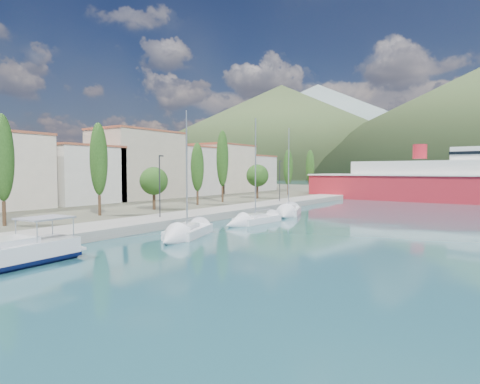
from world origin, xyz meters
The scene contains 10 objects.
ground centered at (0.00, 120.00, 0.00)m, with size 1400.00×1400.00×0.00m, color #214E57.
quay centered at (-9.00, 26.00, 0.40)m, with size 5.00×88.00×0.80m, color gray.
land_strip centered at (-47.00, 36.00, 0.35)m, with size 70.00×148.00×0.70m, color #565644.
town_buildings centered at (-32.00, 36.91, 5.57)m, with size 9.20×69.20×11.30m.
tree_row centered at (-15.89, 32.24, 5.60)m, with size 3.77×64.28×10.64m.
lamp_posts centered at (-9.00, 14.76, 4.08)m, with size 0.15×45.71×6.06m.
sailboat_near centered at (-1.77, 8.25, 0.30)m, with size 4.73×8.02×11.06m.
sailboat_mid centered at (-2.18, 18.34, 0.28)m, with size 2.69×8.11×11.48m.
sailboat_far centered at (-2.28, 27.30, 0.32)m, with size 5.02×8.18×11.47m.
ferry centered at (13.49, 63.09, 3.25)m, with size 54.24×14.22×10.67m.
Camera 1 is at (19.32, -14.79, 5.32)m, focal length 30.00 mm.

